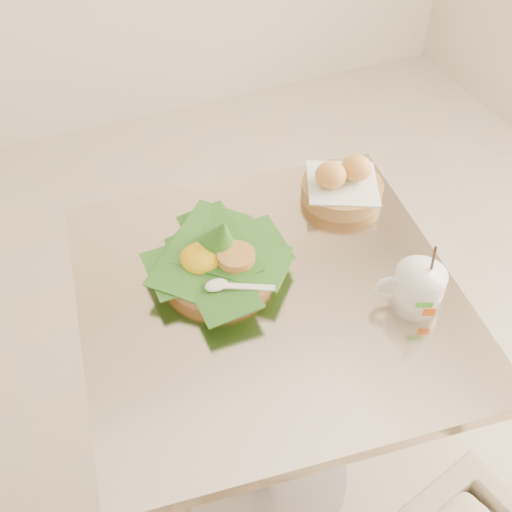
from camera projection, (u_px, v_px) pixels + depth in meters
name	position (u px, v px, depth m)	size (l,w,h in m)	color
floor	(221.00, 485.00, 1.72)	(3.60, 3.60, 0.00)	beige
cafe_table	(267.00, 361.00, 1.36)	(0.78, 0.78, 0.75)	gray
rice_basket	(217.00, 257.00, 1.22)	(0.27, 0.27, 0.14)	tan
bread_basket	(342.00, 184.00, 1.37)	(0.20, 0.20, 0.09)	tan
coffee_mug	(417.00, 288.00, 1.15)	(0.12, 0.10, 0.16)	white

